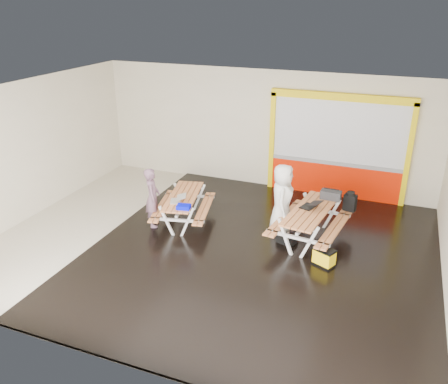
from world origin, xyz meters
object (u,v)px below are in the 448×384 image
at_px(person_left, 153,197).
at_px(person_right, 282,199).
at_px(blue_pouch, 184,207).
at_px(toolbox, 331,195).
at_px(picnic_table_left, 183,202).
at_px(fluke_bag, 324,257).
at_px(dark_case, 287,239).
at_px(laptop_right, 311,205).
at_px(picnic_table_right, 310,217).
at_px(laptop_left, 178,199).
at_px(backpack, 350,201).

relative_size(person_left, person_right, 0.86).
height_order(blue_pouch, toolbox, toolbox).
relative_size(picnic_table_left, fluke_bag, 4.11).
bearing_deg(fluke_bag, dark_case, 145.44).
relative_size(laptop_right, blue_pouch, 1.71).
distance_m(picnic_table_right, laptop_left, 3.19).
bearing_deg(laptop_left, person_right, 18.48).
xyz_separation_m(picnic_table_left, laptop_right, (3.14, 0.29, 0.32)).
distance_m(laptop_right, toolbox, 0.75).
bearing_deg(dark_case, fluke_bag, -34.56).
height_order(person_left, laptop_left, person_left).
distance_m(picnic_table_left, blue_pouch, 0.80).
bearing_deg(blue_pouch, backpack, 27.17).
distance_m(person_left, backpack, 4.83).
height_order(blue_pouch, dark_case, blue_pouch).
distance_m(laptop_left, fluke_bag, 3.73).
bearing_deg(fluke_bag, picnic_table_right, 118.65).
xyz_separation_m(laptop_left, backpack, (3.90, 1.53, -0.05)).
relative_size(toolbox, dark_case, 1.18).
height_order(picnic_table_left, person_left, person_left).
distance_m(laptop_right, backpack, 1.19).
distance_m(person_left, toolbox, 4.34).
bearing_deg(picnic_table_right, picnic_table_left, -176.50).
xyz_separation_m(picnic_table_left, backpack, (3.93, 1.16, 0.19)).
bearing_deg(laptop_left, person_left, -172.70).
relative_size(toolbox, fluke_bag, 0.93).
bearing_deg(picnic_table_right, person_right, 162.15).
distance_m(blue_pouch, dark_case, 2.54).
height_order(person_right, fluke_bag, person_right).
bearing_deg(picnic_table_right, laptop_right, 107.56).
bearing_deg(laptop_right, backpack, 47.54).
bearing_deg(toolbox, picnic_table_right, -113.04).
bearing_deg(backpack, dark_case, -134.24).
relative_size(laptop_right, dark_case, 1.28).
xyz_separation_m(laptop_right, blue_pouch, (-2.79, -0.97, -0.09)).
height_order(laptop_left, laptop_right, laptop_right).
relative_size(laptop_right, toolbox, 1.08).
bearing_deg(person_left, dark_case, -110.24).
height_order(toolbox, backpack, toolbox).
bearing_deg(toolbox, person_left, -161.14).
bearing_deg(laptop_right, person_left, -168.88).
xyz_separation_m(laptop_left, dark_case, (2.69, 0.27, -0.70)).
relative_size(laptop_left, blue_pouch, 1.56).
height_order(blue_pouch, backpack, backpack).
relative_size(blue_pouch, dark_case, 0.75).
distance_m(blue_pouch, backpack, 4.03).
xyz_separation_m(person_right, laptop_left, (-2.40, -0.80, -0.07)).
distance_m(person_left, person_right, 3.17).
bearing_deg(person_right, fluke_bag, -143.87).
bearing_deg(picnic_table_left, person_left, -143.76).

